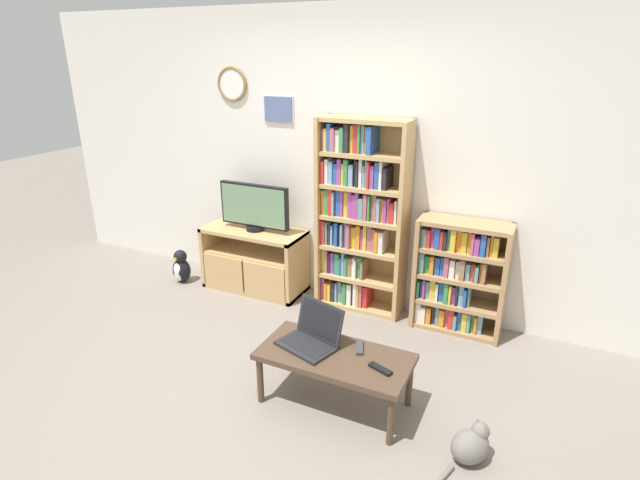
{
  "coord_description": "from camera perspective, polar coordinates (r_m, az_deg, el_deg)",
  "views": [
    {
      "loc": [
        1.68,
        -2.25,
        2.23
      ],
      "look_at": [
        0.14,
        0.97,
        0.86
      ],
      "focal_mm": 28.0,
      "sensor_mm": 36.0,
      "label": 1
    }
  ],
  "objects": [
    {
      "name": "ground_plane",
      "position": [
        3.58,
        -9.16,
        -17.86
      ],
      "size": [
        18.0,
        18.0,
        0.0
      ],
      "primitive_type": "plane",
      "color": "gray"
    },
    {
      "name": "wall_back",
      "position": [
        4.49,
        2.95,
        8.98
      ],
      "size": [
        6.61,
        0.09,
        2.6
      ],
      "color": "silver",
      "rests_on": "ground_plane"
    },
    {
      "name": "tv_stand",
      "position": [
        4.92,
        -7.59,
        -2.22
      ],
      "size": [
        0.99,
        0.43,
        0.62
      ],
      "color": "tan",
      "rests_on": "ground_plane"
    },
    {
      "name": "television",
      "position": [
        4.74,
        -7.52,
        3.74
      ],
      "size": [
        0.72,
        0.18,
        0.45
      ],
      "color": "black",
      "rests_on": "tv_stand"
    },
    {
      "name": "bookshelf_tall",
      "position": [
        4.37,
        4.35,
        2.75
      ],
      "size": [
        0.79,
        0.29,
        1.72
      ],
      "color": "tan",
      "rests_on": "ground_plane"
    },
    {
      "name": "bookshelf_short",
      "position": [
        4.29,
        15.36,
        -3.99
      ],
      "size": [
        0.73,
        0.31,
        0.96
      ],
      "color": "tan",
      "rests_on": "ground_plane"
    },
    {
      "name": "coffee_table",
      "position": [
        3.34,
        1.69,
        -13.52
      ],
      "size": [
        0.99,
        0.48,
        0.38
      ],
      "color": "#4C3828",
      "rests_on": "ground_plane"
    },
    {
      "name": "laptop",
      "position": [
        3.39,
        -0.9,
        -10.78
      ],
      "size": [
        0.44,
        0.39,
        0.27
      ],
      "rotation": [
        0.0,
        0.0,
        -0.3
      ],
      "color": "#232326",
      "rests_on": "coffee_table"
    },
    {
      "name": "remote_near_laptop",
      "position": [
        3.19,
        6.91,
        -14.41
      ],
      "size": [
        0.17,
        0.1,
        0.02
      ],
      "rotation": [
        0.0,
        0.0,
        1.23
      ],
      "color": "black",
      "rests_on": "coffee_table"
    },
    {
      "name": "remote_far_from_laptop",
      "position": [
        3.37,
        4.56,
        -12.15
      ],
      "size": [
        0.1,
        0.17,
        0.02
      ],
      "rotation": [
        0.0,
        0.0,
        0.35
      ],
      "color": "#38383A",
      "rests_on": "coffee_table"
    },
    {
      "name": "cat",
      "position": [
        3.21,
        16.9,
        -21.52
      ],
      "size": [
        0.31,
        0.49,
        0.25
      ],
      "rotation": [
        0.0,
        0.0,
        -0.69
      ],
      "color": "slate",
      "rests_on": "ground_plane"
    },
    {
      "name": "penguin_figurine",
      "position": [
        5.27,
        -15.6,
        -3.07
      ],
      "size": [
        0.19,
        0.17,
        0.35
      ],
      "color": "black",
      "rests_on": "ground_plane"
    }
  ]
}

